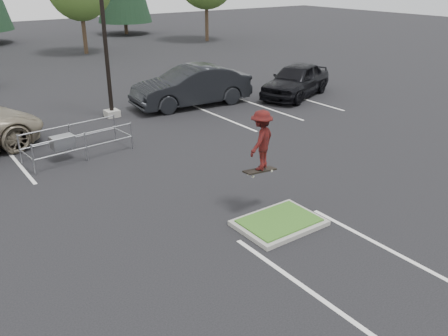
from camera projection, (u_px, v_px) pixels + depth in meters
ground at (279, 225)px, 12.52m from camera, size 120.00×120.00×0.00m
grass_median at (279, 222)px, 12.49m from camera, size 2.20×1.60×0.16m
stall_lines at (132, 166)px, 16.31m from camera, size 22.62×17.60×0.01m
light_pole at (103, 13)px, 20.01m from camera, size 0.70×0.60×10.12m
cart_corral at (66, 141)px, 16.66m from camera, size 3.83×1.67×1.06m
skateboarder at (261, 141)px, 12.55m from camera, size 1.22×1.01×1.78m
car_r_charc at (191, 86)px, 23.18m from camera, size 6.02×2.56×1.93m
car_r_black at (297, 80)px, 24.95m from camera, size 5.51×3.78×1.74m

